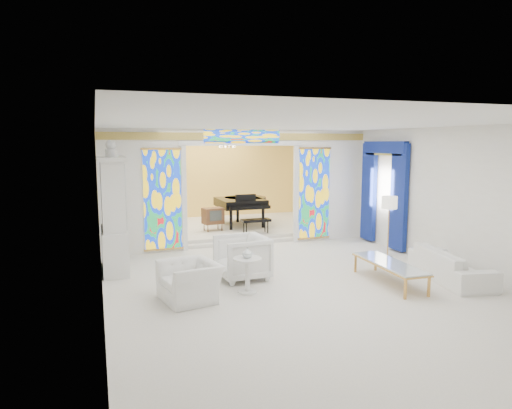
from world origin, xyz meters
name	(u,v)px	position (x,y,z in m)	size (l,w,h in m)	color
floor	(269,264)	(0.00, 0.00, 0.00)	(12.00, 12.00, 0.00)	silver
ceiling	(269,127)	(0.00, 0.00, 3.00)	(7.00, 12.00, 0.02)	white
wall_back	(206,177)	(0.00, 6.00, 1.50)	(7.00, 0.02, 3.00)	white
wall_front	(499,268)	(0.00, -6.00, 1.50)	(7.00, 0.02, 3.00)	white
wall_left	(99,204)	(-3.50, 0.00, 1.50)	(0.02, 12.00, 3.00)	white
wall_right	(404,191)	(3.50, 0.00, 1.50)	(0.02, 12.00, 3.00)	white
partition_wall	(241,182)	(0.00, 2.00, 1.65)	(7.00, 0.22, 3.00)	white
stained_glass_left	(163,200)	(-2.03, 1.89, 1.30)	(0.90, 0.04, 2.40)	gold
stained_glass_right	(314,194)	(2.03, 1.89, 1.30)	(0.90, 0.04, 2.40)	gold
stained_glass_transom	(242,136)	(0.00, 1.89, 2.82)	(2.00, 0.04, 0.34)	gold
alcove_platform	(221,228)	(0.00, 4.10, 0.09)	(6.80, 3.80, 0.18)	silver
gold_curtain_back	(207,178)	(0.00, 5.88, 1.50)	(6.70, 0.10, 2.90)	gold
chandelier	(227,147)	(0.20, 4.00, 2.55)	(0.48, 0.48, 0.30)	#C79245
blue_drapes	(384,186)	(3.40, 0.70, 1.58)	(0.14, 1.85, 2.65)	navy
china_cabinet	(114,216)	(-3.22, 0.60, 1.17)	(0.56, 1.46, 2.72)	silver
armchair_left	(190,281)	(-2.10, -1.71, 0.33)	(1.01, 0.88, 0.65)	white
armchair_right	(242,257)	(-0.89, -0.84, 0.43)	(0.92, 0.95, 0.86)	white
sofa	(451,265)	(2.95, -2.24, 0.30)	(2.03, 0.79, 0.59)	white
side_table	(247,270)	(-1.05, -1.67, 0.42)	(0.52, 0.52, 0.64)	silver
vase	(247,253)	(-1.05, -1.67, 0.73)	(0.18, 0.18, 0.19)	white
coffee_table	(389,264)	(1.66, -2.06, 0.38)	(0.66, 1.88, 0.41)	silver
floor_lamp	(389,206)	(2.80, -0.40, 1.24)	(0.39, 0.39, 1.45)	#C79245
grand_piano	(243,203)	(0.68, 3.98, 0.85)	(1.59, 2.49, 0.99)	black
tv_console	(213,216)	(-0.44, 3.31, 0.60)	(0.62, 0.47, 0.65)	#55351E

